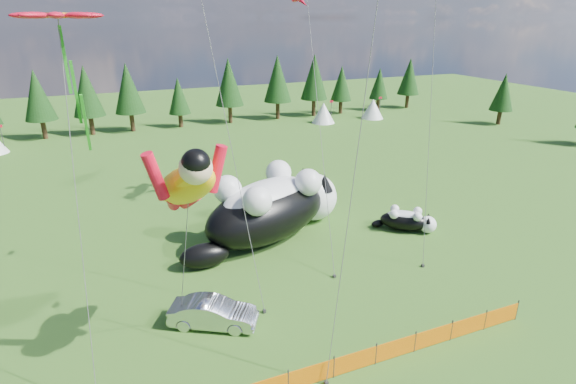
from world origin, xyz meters
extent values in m
plane|color=#153D0B|center=(0.00, 0.00, 0.00)|extent=(160.00, 160.00, 0.00)
cylinder|color=#262626|center=(-1.00, -3.00, 0.55)|extent=(0.06, 0.06, 1.10)
cylinder|color=#262626|center=(1.00, -3.00, 0.55)|extent=(0.06, 0.06, 1.10)
cylinder|color=#262626|center=(3.00, -3.00, 0.55)|extent=(0.06, 0.06, 1.10)
cylinder|color=#262626|center=(5.00, -3.00, 0.55)|extent=(0.06, 0.06, 1.10)
cylinder|color=#262626|center=(7.00, -3.00, 0.55)|extent=(0.06, 0.06, 1.10)
cylinder|color=#262626|center=(9.00, -3.00, 0.55)|extent=(0.06, 0.06, 1.10)
cylinder|color=#262626|center=(11.00, -3.00, 0.55)|extent=(0.06, 0.06, 1.10)
cube|color=orange|center=(0.00, -3.00, 0.50)|extent=(2.00, 0.04, 0.90)
cube|color=orange|center=(2.00, -3.00, 0.50)|extent=(2.00, 0.04, 0.90)
cube|color=orange|center=(4.00, -3.00, 0.50)|extent=(2.00, 0.04, 0.90)
cube|color=orange|center=(6.00, -3.00, 0.50)|extent=(2.00, 0.04, 0.90)
cube|color=orange|center=(8.00, -3.00, 0.50)|extent=(2.00, 0.04, 0.90)
cube|color=orange|center=(10.00, -3.00, 0.50)|extent=(2.00, 0.04, 0.90)
ellipsoid|color=black|center=(2.80, 9.71, 1.92)|extent=(10.57, 7.90, 3.83)
ellipsoid|color=white|center=(2.80, 9.71, 2.88)|extent=(7.92, 5.80, 2.34)
sphere|color=white|center=(6.91, 11.48, 1.70)|extent=(3.41, 3.41, 3.41)
sphere|color=#CC4F78|center=(8.24, 12.05, 1.70)|extent=(0.48, 0.48, 0.48)
ellipsoid|color=black|center=(-1.90, 7.69, 0.75)|extent=(3.33, 2.55, 1.49)
cone|color=black|center=(7.31, 10.54, 3.07)|extent=(1.19, 1.19, 1.19)
cone|color=black|center=(6.51, 12.41, 3.07)|extent=(1.19, 1.19, 1.19)
sphere|color=white|center=(4.41, 11.91, 3.73)|extent=(1.79, 1.79, 1.79)
sphere|color=white|center=(5.50, 9.36, 3.73)|extent=(1.79, 1.79, 1.79)
sphere|color=white|center=(0.30, 10.14, 3.73)|extent=(1.79, 1.79, 1.79)
sphere|color=white|center=(1.39, 7.59, 3.73)|extent=(1.79, 1.79, 1.79)
ellipsoid|color=black|center=(11.95, 7.36, 0.66)|extent=(3.57, 3.26, 1.33)
ellipsoid|color=white|center=(11.95, 7.36, 1.00)|extent=(2.66, 2.41, 0.81)
sphere|color=white|center=(13.18, 6.41, 0.59)|extent=(1.18, 1.18, 1.18)
sphere|color=#CC4F78|center=(13.57, 6.11, 0.59)|extent=(0.17, 0.17, 0.17)
ellipsoid|color=black|center=(10.55, 8.45, 0.26)|extent=(1.13, 1.04, 0.52)
cone|color=black|center=(12.96, 6.13, 1.06)|extent=(0.41, 0.41, 0.41)
cone|color=black|center=(13.39, 6.69, 1.06)|extent=(0.41, 0.41, 0.41)
sphere|color=white|center=(12.89, 7.25, 1.29)|extent=(0.62, 0.62, 0.62)
sphere|color=white|center=(12.30, 6.49, 1.29)|extent=(0.62, 0.62, 0.62)
sphere|color=white|center=(11.66, 8.19, 1.29)|extent=(0.62, 0.62, 0.62)
sphere|color=white|center=(11.07, 7.44, 1.29)|extent=(0.62, 0.62, 0.62)
imported|color=silver|center=(-2.72, 2.18, 0.68)|extent=(4.34, 3.28, 1.37)
cylinder|color=#595959|center=(-3.93, 1.88, 4.00)|extent=(0.03, 0.03, 8.15)
cube|color=#262626|center=(-4.13, 3.18, 0.08)|extent=(0.15, 0.15, 0.16)
cylinder|color=#595959|center=(6.00, 9.17, 7.83)|extent=(0.03, 0.03, 19.02)
cube|color=#262626|center=(4.61, 3.73, 0.08)|extent=(0.15, 0.15, 0.16)
cylinder|color=#595959|center=(-7.54, 0.18, 6.99)|extent=(0.03, 0.03, 13.90)
cube|color=#21921A|center=(-7.14, 1.36, 11.37)|extent=(0.20, 0.20, 4.32)
cylinder|color=#595959|center=(-0.84, 4.22, 7.66)|extent=(0.03, 0.03, 15.63)
cube|color=#262626|center=(-0.16, 2.17, 0.08)|extent=(0.15, 0.15, 0.16)
cylinder|color=#595959|center=(11.29, 5.52, 11.86)|extent=(0.03, 0.03, 24.19)
cube|color=#262626|center=(9.99, 2.77, 0.08)|extent=(0.15, 0.15, 0.16)
cylinder|color=#595959|center=(1.74, -2.54, 8.61)|extent=(0.03, 0.03, 17.14)
cube|color=#262626|center=(0.56, -3.23, 0.08)|extent=(0.15, 0.15, 0.16)
camera|label=1|loc=(-6.18, -15.59, 13.76)|focal=28.00mm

